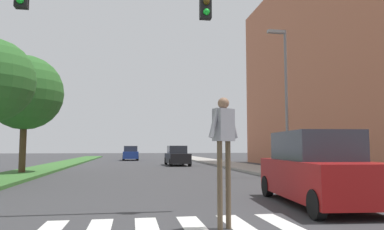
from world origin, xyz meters
TOP-DOWN VIEW (x-y plane):
  - ground_plane at (0.00, 30.00)m, footprint 140.00×140.00m
  - crosswalk at (0.00, 6.92)m, footprint 4.95×2.20m
  - median_strip at (-6.65, 28.00)m, footprint 2.62×64.00m
  - tree_far at (-6.78, 21.54)m, footprint 4.23×4.23m
  - sidewalk_right at (7.58, 28.00)m, footprint 3.00×64.00m
  - traffic_light_gantry at (-3.38, 8.46)m, footprint 7.90×0.30m
  - street_lamp_right at (6.99, 17.36)m, footprint 1.02×0.24m
  - pedestrian_performer at (0.97, 6.65)m, footprint 0.69×0.45m
  - suv_crossing at (4.17, 9.03)m, footprint 2.34×4.75m
  - sedan_midblock at (3.11, 30.85)m, footprint 1.82×4.52m
  - sedan_distant at (-0.86, 44.18)m, footprint 1.87×4.42m

SIDE VIEW (x-z plane):
  - ground_plane at x=0.00m, z-range 0.00..0.00m
  - crosswalk at x=0.00m, z-range 0.00..0.01m
  - median_strip at x=-6.65m, z-range 0.00..0.15m
  - sidewalk_right at x=7.58m, z-range 0.00..0.15m
  - sedan_midblock at x=3.11m, z-range -0.06..1.62m
  - sedan_distant at x=-0.86m, z-range -0.06..1.65m
  - suv_crossing at x=4.17m, z-range -0.05..1.92m
  - pedestrian_performer at x=0.97m, z-range 0.42..2.91m
  - traffic_light_gantry at x=-3.38m, z-range 1.32..7.32m
  - street_lamp_right at x=6.99m, z-range 0.84..8.34m
  - tree_far at x=-6.78m, z-range 1.32..7.93m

